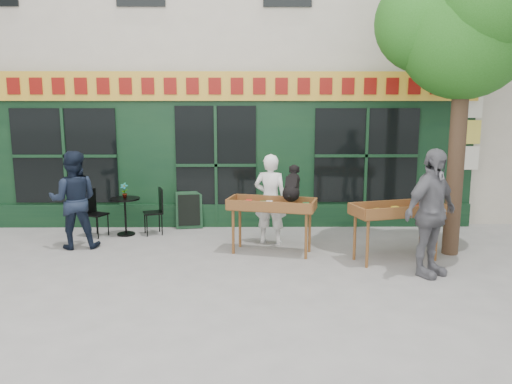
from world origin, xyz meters
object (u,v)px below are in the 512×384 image
book_cart_center (272,208)px  bistro_table (125,209)px  book_cart_right (397,213)px  woman (270,199)px  dog (292,182)px  man_left (74,200)px  man_right (431,213)px

book_cart_center → bistro_table: book_cart_center is taller
book_cart_right → woman: bearing=136.1°
woman → bistro_table: (-2.92, 0.62, -0.31)m
dog → bistro_table: (-3.27, 1.32, -0.75)m
book_cart_center → man_left: 3.64m
dog → woman: woman is taller
book_cart_center → dog: size_ratio=2.68×
book_cart_center → man_left: size_ratio=0.89×
book_cart_center → man_left: bearing=-171.3°
woman → man_left: size_ratio=0.95×
dog → book_cart_right: (1.73, -0.41, -0.47)m
woman → man_right: man_right is taller
book_cart_right → bistro_table: bearing=145.1°
dog → man_left: bearing=-171.5°
man_left → bistro_table: bearing=-137.8°
woman → dog: bearing=131.1°
man_right → man_left: man_right is taller
man_right → bistro_table: man_right is taller
woman → man_left: (-3.62, -0.28, 0.04)m
bistro_table → man_left: (-0.70, -0.90, 0.36)m
book_cart_center → dog: 0.59m
book_cart_right → bistro_table: size_ratio=2.12×
book_cart_center → man_left: (-3.62, 0.37, 0.08)m
book_cart_center → woman: size_ratio=0.94×
dog → man_right: man_right is taller
dog → man_right: bearing=-15.2°
woman → book_cart_right: woman is taller
book_cart_right → bistro_table: (-5.00, 1.73, -0.28)m
dog → bistro_table: 3.60m
woman → book_cart_right: bearing=166.5°
dog → woman: size_ratio=0.35×
book_cart_center → book_cart_right: (2.08, -0.46, 0.00)m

